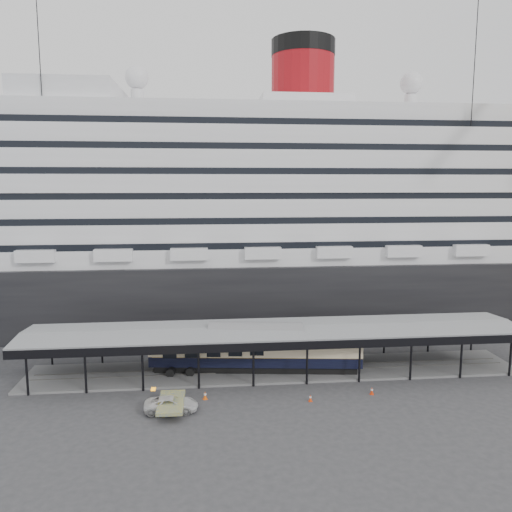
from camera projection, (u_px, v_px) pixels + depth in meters
The scene contains 8 objects.
ground at pixel (281, 388), 52.56m from camera, with size 200.00×200.00×0.00m, color #323234.
cruise_ship at pixel (253, 203), 81.47m from camera, with size 130.00×30.00×43.90m.
platform_canopy at pixel (275, 351), 57.14m from camera, with size 56.00×9.18×5.30m.
port_truck at pixel (171, 404), 47.18m from camera, with size 2.32×5.04×1.40m, color silver.
pullman_carriage at pixel (255, 348), 56.85m from camera, with size 24.13×5.94×23.50m.
traffic_cone_left at pixel (205, 395), 49.90m from camera, with size 0.55×0.55×0.83m.
traffic_cone_mid at pixel (310, 398), 49.40m from camera, with size 0.42×0.42×0.71m.
traffic_cone_right at pixel (372, 391), 51.06m from camera, with size 0.52×0.52×0.79m.
Camera 1 is at (-7.69, -49.51, 21.31)m, focal length 35.00 mm.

